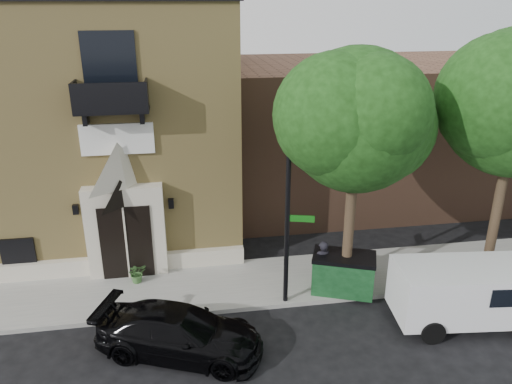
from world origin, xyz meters
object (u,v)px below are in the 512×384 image
Objects in this scene: black_sedan at (180,332)px; pedestrian_near at (322,265)px; cargo_van at (479,292)px; dumpster at (343,273)px; street_sign at (288,220)px; fire_hydrant at (345,279)px.

pedestrian_near is at bearing -42.14° from black_sedan.
cargo_van is 4.02m from dumpster.
pedestrian_near reaches higher than dumpster.
pedestrian_near reaches higher than black_sedan.
pedestrian_near is (1.29, 0.53, -1.94)m from street_sign.
cargo_van is 2.82× the size of pedestrian_near.
street_sign is 2.39m from pedestrian_near.
street_sign reaches higher than cargo_van.
dumpster is at bearing 22.72° from street_sign.
cargo_van is at bearing -9.58° from dumpster.
fire_hydrant is (2.02, 0.24, -2.38)m from street_sign.
pedestrian_near is at bearing 155.97° from cargo_van.
street_sign is 2.89m from dumpster.
fire_hydrant is at bearing -47.96° from black_sedan.
cargo_van is (8.72, -0.03, 0.39)m from black_sedan.
cargo_van is 2.12× the size of dumpster.
street_sign reaches higher than dumpster.
black_sedan is at bearing 19.56° from pedestrian_near.
cargo_van is 5.98m from street_sign.
dumpster is at bearing 174.72° from fire_hydrant.
black_sedan is at bearing -159.18° from fire_hydrant.
fire_hydrant is 0.26m from dumpster.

